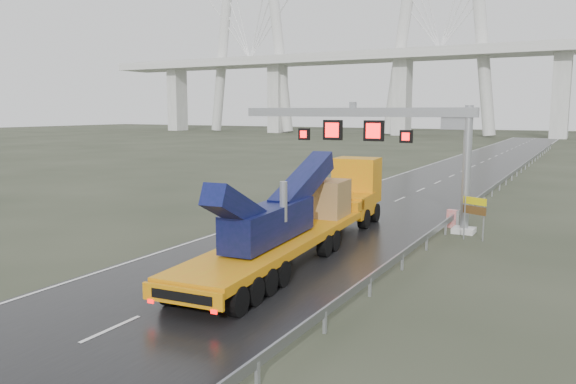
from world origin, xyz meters
The scene contains 7 objects.
ground centered at (0.00, 0.00, 0.00)m, with size 400.00×400.00×0.00m, color #2C3223.
road centered at (0.00, 40.00, 0.01)m, with size 11.00×200.00×0.02m, color black.
guardrail centered at (6.10, 30.00, 0.70)m, with size 0.20×140.00×1.40m, color gray, non-canonical shape.
sign_gantry centered at (2.10, 17.99, 5.61)m, with size 14.90×1.20×7.42m.
heavy_haul_truck centered at (0.68, 11.40, 1.86)m, with size 4.61×20.55×4.79m.
exit_sign_pair centered at (7.72, 16.39, 1.66)m, with size 1.29×0.61×2.37m.
striped_barrier centered at (6.00, 19.17, 0.54)m, with size 0.63×0.34×1.07m, color red.
Camera 1 is at (13.12, -14.23, 6.91)m, focal length 35.00 mm.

